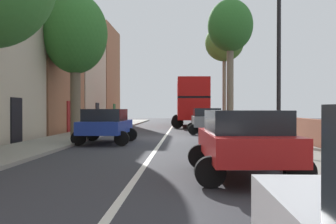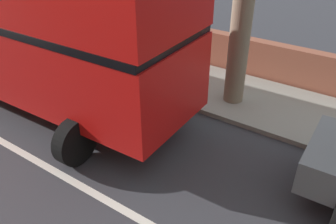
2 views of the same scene
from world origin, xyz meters
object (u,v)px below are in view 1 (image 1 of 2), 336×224
at_px(street_tree_left_0, 75,35).
at_px(street_tree_right_1, 224,43).
at_px(lamppost_right, 279,43).
at_px(parked_car_blue_left_0, 106,124).
at_px(parked_car_red_right_3, 244,139).
at_px(double_decker_bus, 191,100).
at_px(litter_bin_right, 286,131).
at_px(street_tree_right_3, 230,28).
at_px(parked_car_grey_right_1, 206,119).

bearing_deg(street_tree_left_0, street_tree_right_1, 60.85).
bearing_deg(street_tree_left_0, lamppost_right, -41.81).
bearing_deg(lamppost_right, street_tree_right_1, 88.09).
relative_size(parked_car_blue_left_0, parked_car_red_right_3, 0.96).
height_order(double_decker_bus, parked_car_blue_left_0, double_decker_bus).
height_order(double_decker_bus, litter_bin_right, double_decker_bus).
height_order(parked_car_red_right_3, street_tree_right_3, street_tree_right_3).
bearing_deg(street_tree_right_1, parked_car_red_right_3, -94.98).
distance_m(parked_car_grey_right_1, street_tree_left_0, 9.55).
distance_m(parked_car_blue_left_0, parked_car_grey_right_1, 8.79).
xyz_separation_m(double_decker_bus, parked_car_red_right_3, (0.80, -25.55, -1.45)).
distance_m(parked_car_blue_left_0, parked_car_red_right_3, 9.85).
bearing_deg(litter_bin_right, double_decker_bus, 100.98).
distance_m(double_decker_bus, parked_car_red_right_3, 25.61).
relative_size(double_decker_bus, street_tree_left_0, 1.33).
bearing_deg(parked_car_grey_right_1, double_decker_bus, 94.65).
bearing_deg(parked_car_blue_left_0, lamppost_right, -32.82).
xyz_separation_m(parked_car_blue_left_0, street_tree_right_3, (7.06, 11.80, 6.83)).
relative_size(street_tree_left_0, street_tree_right_3, 0.82).
distance_m(parked_car_blue_left_0, litter_bin_right, 7.94).
height_order(parked_car_red_right_3, street_tree_right_1, street_tree_right_1).
xyz_separation_m(street_tree_left_0, litter_bin_right, (10.37, -5.48, -5.09)).
bearing_deg(street_tree_right_1, lamppost_right, -91.91).
bearing_deg(lamppost_right, litter_bin_right, 71.00).
distance_m(parked_car_red_right_3, street_tree_left_0, 15.39).
bearing_deg(parked_car_red_right_3, street_tree_left_0, 121.26).
height_order(parked_car_grey_right_1, litter_bin_right, parked_car_grey_right_1).
bearing_deg(double_decker_bus, street_tree_right_1, 56.76).
height_order(parked_car_blue_left_0, street_tree_right_3, street_tree_right_3).
xyz_separation_m(parked_car_grey_right_1, street_tree_left_0, (-7.57, -3.23, 4.84)).
relative_size(parked_car_grey_right_1, street_tree_right_1, 0.42).
bearing_deg(street_tree_right_3, parked_car_grey_right_1, -114.21).
bearing_deg(street_tree_right_3, lamppost_right, -90.92).
height_order(double_decker_bus, street_tree_left_0, street_tree_left_0).
bearing_deg(parked_car_blue_left_0, double_decker_bus, 76.18).
relative_size(street_tree_right_1, lamppost_right, 1.62).
bearing_deg(parked_car_red_right_3, litter_bin_right, 68.21).
bearing_deg(lamppost_right, double_decker_bus, 96.91).
distance_m(double_decker_bus, parked_car_blue_left_0, 17.64).
relative_size(parked_car_grey_right_1, street_tree_left_0, 0.53).
bearing_deg(double_decker_bus, parked_car_red_right_3, -88.20).
bearing_deg(parked_car_red_right_3, street_tree_right_1, 85.02).
bearing_deg(double_decker_bus, lamppost_right, -83.09).
distance_m(double_decker_bus, street_tree_left_0, 15.11).
bearing_deg(parked_car_blue_left_0, parked_car_red_right_3, -59.46).
xyz_separation_m(street_tree_right_3, lamppost_right, (-0.26, -16.18, -3.93)).
bearing_deg(parked_car_red_right_3, double_decker_bus, 91.80).
xyz_separation_m(parked_car_grey_right_1, street_tree_right_3, (2.06, 4.58, 6.81)).
xyz_separation_m(parked_car_red_right_3, street_tree_right_1, (2.69, 30.88, 7.42)).
bearing_deg(double_decker_bus, litter_bin_right, -79.02).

